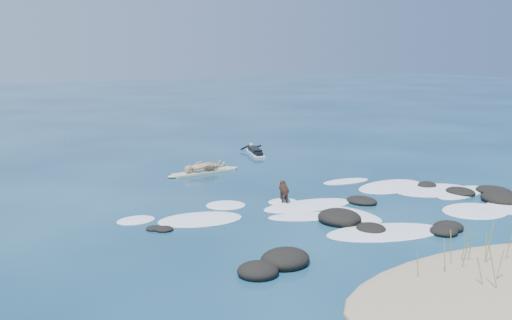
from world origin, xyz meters
TOP-DOWN VIEW (x-y plane):
  - ground at (0.00, 0.00)m, footprint 160.00×160.00m
  - sand_dune at (0.00, -8.20)m, footprint 9.00×4.40m
  - dune_grass at (-0.32, -7.63)m, footprint 4.13×1.75m
  - reef_rocks at (1.33, -3.04)m, footprint 13.93×5.81m
  - breaking_foam at (1.96, -1.34)m, footprint 14.66×7.74m
  - standing_surfer_rig at (-1.50, 6.42)m, footprint 3.56×0.93m
  - paddling_surfer_rig at (2.72, 9.45)m, footprint 1.38×2.64m
  - dog at (-0.85, 0.57)m, footprint 0.61×1.10m

SIDE VIEW (x-z plane):
  - ground at x=0.00m, z-range 0.00..0.00m
  - sand_dune at x=0.00m, z-range -0.30..0.30m
  - breaking_foam at x=1.96m, z-range -0.05..0.07m
  - reef_rocks at x=1.33m, z-range -0.16..0.37m
  - paddling_surfer_rig at x=2.72m, z-range -0.07..0.39m
  - dog at x=-0.85m, z-range 0.12..0.86m
  - dune_grass at x=-0.32m, z-range -0.01..1.24m
  - standing_surfer_rig at x=-1.50m, z-range -0.21..1.81m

